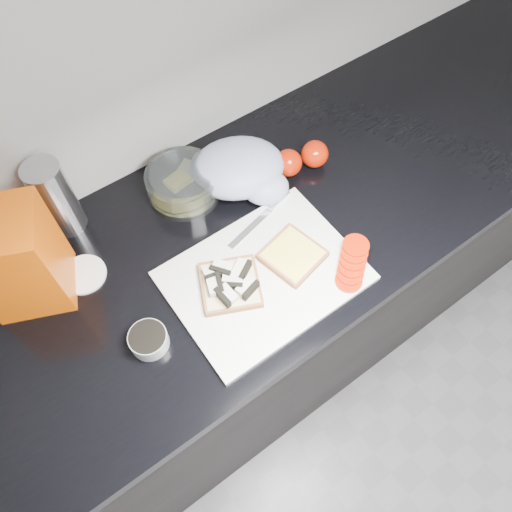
{
  "coord_description": "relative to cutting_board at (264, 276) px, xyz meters",
  "views": [
    {
      "loc": [
        -0.22,
        0.67,
        1.85
      ],
      "look_at": [
        0.09,
        1.1,
        0.95
      ],
      "focal_mm": 35.0,
      "sensor_mm": 36.0,
      "label": 1
    }
  ],
  "objects": [
    {
      "name": "bread_right",
      "position": [
        0.08,
        -0.0,
        0.01
      ],
      "size": [
        0.14,
        0.14,
        0.02
      ],
      "rotation": [
        0.0,
        0.0,
        0.21
      ],
      "color": "beige",
      "rests_on": "cutting_board"
    },
    {
      "name": "base_cabinet",
      "position": [
        -0.09,
        0.13,
        -0.48
      ],
      "size": [
        3.5,
        0.6,
        0.86
      ],
      "primitive_type": "cube",
      "color": "black",
      "rests_on": "ground"
    },
    {
      "name": "tub_lid",
      "position": [
        -0.32,
        0.23,
        -0.0
      ],
      "size": [
        0.12,
        0.12,
        0.01
      ],
      "primitive_type": "cylinder",
      "rotation": [
        0.0,
        0.0,
        0.25
      ],
      "color": "white",
      "rests_on": "countertop"
    },
    {
      "name": "bread_bag",
      "position": [
        -0.4,
        0.26,
        0.11
      ],
      "size": [
        0.2,
        0.19,
        0.24
      ],
      "primitive_type": "cube",
      "rotation": [
        0.0,
        0.0,
        -0.4
      ],
      "color": "#E84603",
      "rests_on": "countertop"
    },
    {
      "name": "tomato_slices",
      "position": [
        0.17,
        -0.09,
        0.02
      ],
      "size": [
        0.13,
        0.12,
        0.03
      ],
      "rotation": [
        0.0,
        0.0,
        0.23
      ],
      "color": "#A31903",
      "rests_on": "cutting_board"
    },
    {
      "name": "countertop",
      "position": [
        -0.09,
        0.13,
        -0.03
      ],
      "size": [
        3.5,
        0.64,
        0.04
      ],
      "primitive_type": "cube",
      "color": "black",
      "rests_on": "base_cabinet"
    },
    {
      "name": "seed_tub",
      "position": [
        -0.27,
        0.01,
        0.02
      ],
      "size": [
        0.08,
        0.08,
        0.04
      ],
      "color": "#9CA1A1",
      "rests_on": "countertop"
    },
    {
      "name": "grocery_bag",
      "position": [
        0.11,
        0.24,
        0.04
      ],
      "size": [
        0.28,
        0.27,
        0.1
      ],
      "rotation": [
        0.0,
        0.0,
        -0.39
      ],
      "color": "#949DB6",
      "rests_on": "countertop"
    },
    {
      "name": "steel_canister",
      "position": [
        -0.28,
        0.38,
        0.09
      ],
      "size": [
        0.08,
        0.08,
        0.19
      ],
      "primitive_type": "cylinder",
      "color": "#BAB9BF",
      "rests_on": "countertop"
    },
    {
      "name": "whole_tomatoes",
      "position": [
        0.26,
        0.2,
        0.03
      ],
      "size": [
        0.14,
        0.08,
        0.07
      ],
      "rotation": [
        0.0,
        0.0,
        0.11
      ],
      "color": "#A31903",
      "rests_on": "countertop"
    },
    {
      "name": "glass_bowl",
      "position": [
        -0.02,
        0.3,
        0.03
      ],
      "size": [
        0.17,
        0.17,
        0.07
      ],
      "rotation": [
        0.0,
        0.0,
        0.18
      ],
      "color": "silver",
      "rests_on": "countertop"
    },
    {
      "name": "cutting_board",
      "position": [
        0.0,
        0.0,
        0.0
      ],
      "size": [
        0.4,
        0.3,
        0.01
      ],
      "primitive_type": "cube",
      "color": "silver",
      "rests_on": "countertop"
    },
    {
      "name": "knife",
      "position": [
        0.1,
        0.13,
        0.01
      ],
      "size": [
        0.2,
        0.06,
        0.01
      ],
      "rotation": [
        0.0,
        0.0,
        0.23
      ],
      "color": "silver",
      "rests_on": "cutting_board"
    },
    {
      "name": "bread_left",
      "position": [
        -0.08,
        0.02,
        0.02
      ],
      "size": [
        0.17,
        0.17,
        0.04
      ],
      "rotation": [
        0.0,
        0.0,
        -0.43
      ],
      "color": "beige",
      "rests_on": "cutting_board"
    }
  ]
}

